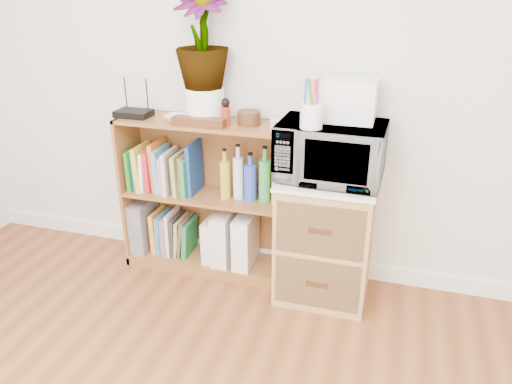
% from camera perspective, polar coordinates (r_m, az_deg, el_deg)
% --- Properties ---
extents(skirting_board, '(4.00, 0.02, 0.10)m').
position_cam_1_polar(skirting_board, '(3.24, 1.21, -7.26)').
color(skirting_board, white).
rests_on(skirting_board, ground).
extents(bookshelf, '(1.00, 0.30, 0.95)m').
position_cam_1_polar(bookshelf, '(3.03, -5.83, -0.63)').
color(bookshelf, brown).
rests_on(bookshelf, ground).
extents(wicker_unit, '(0.50, 0.45, 0.70)m').
position_cam_1_polar(wicker_unit, '(2.84, 7.92, -5.31)').
color(wicker_unit, '#9E7542').
rests_on(wicker_unit, ground).
extents(microwave, '(0.55, 0.38, 0.30)m').
position_cam_1_polar(microwave, '(2.62, 8.52, 4.61)').
color(microwave, white).
rests_on(microwave, wicker_unit).
extents(pen_cup, '(0.11, 0.11, 0.12)m').
position_cam_1_polar(pen_cup, '(2.46, 6.36, 8.66)').
color(pen_cup, white).
rests_on(pen_cup, microwave).
extents(small_appliance, '(0.27, 0.22, 0.21)m').
position_cam_1_polar(small_appliance, '(2.62, 10.63, 10.32)').
color(small_appliance, white).
rests_on(small_appliance, microwave).
extents(router, '(0.20, 0.14, 0.04)m').
position_cam_1_polar(router, '(3.03, -13.80, 8.72)').
color(router, black).
rests_on(router, bookshelf).
extents(white_bowl, '(0.13, 0.13, 0.03)m').
position_cam_1_polar(white_bowl, '(2.89, -9.11, 8.37)').
color(white_bowl, white).
rests_on(white_bowl, bookshelf).
extents(plant_pot, '(0.22, 0.22, 0.19)m').
position_cam_1_polar(plant_pot, '(2.86, -5.87, 9.95)').
color(plant_pot, white).
rests_on(plant_pot, bookshelf).
extents(potted_plant, '(0.30, 0.30, 0.53)m').
position_cam_1_polar(potted_plant, '(2.79, -6.18, 17.10)').
color(potted_plant, '#28652E').
rests_on(potted_plant, plant_pot).
extents(trinket_box, '(0.30, 0.07, 0.05)m').
position_cam_1_polar(trinket_box, '(2.76, -6.55, 7.96)').
color(trinket_box, '#3D2410').
rests_on(trinket_box, bookshelf).
extents(kokeshi_doll, '(0.05, 0.05, 0.10)m').
position_cam_1_polar(kokeshi_doll, '(2.76, -3.47, 8.67)').
color(kokeshi_doll, maroon).
rests_on(kokeshi_doll, bookshelf).
extents(wooden_bowl, '(0.13, 0.13, 0.08)m').
position_cam_1_polar(wooden_bowl, '(2.77, -0.80, 8.47)').
color(wooden_bowl, '#3A230F').
rests_on(wooden_bowl, bookshelf).
extents(paint_jars, '(0.10, 0.04, 0.05)m').
position_cam_1_polar(paint_jars, '(2.63, 2.66, 7.33)').
color(paint_jars, pink).
rests_on(paint_jars, bookshelf).
extents(file_box, '(0.10, 0.26, 0.33)m').
position_cam_1_polar(file_box, '(3.31, -12.60, -3.57)').
color(file_box, slate).
rests_on(file_box, bookshelf).
extents(magazine_holder_left, '(0.09, 0.22, 0.27)m').
position_cam_1_polar(magazine_holder_left, '(3.12, -4.89, -5.32)').
color(magazine_holder_left, silver).
rests_on(magazine_holder_left, bookshelf).
extents(magazine_holder_mid, '(0.10, 0.26, 0.32)m').
position_cam_1_polar(magazine_holder_mid, '(3.09, -3.57, -5.09)').
color(magazine_holder_mid, silver).
rests_on(magazine_holder_mid, bookshelf).
extents(magazine_holder_right, '(0.10, 0.26, 0.33)m').
position_cam_1_polar(magazine_holder_right, '(3.05, -1.18, -5.45)').
color(magazine_holder_right, silver).
rests_on(magazine_holder_right, bookshelf).
extents(cookbooks, '(0.41, 0.20, 0.31)m').
position_cam_1_polar(cookbooks, '(3.07, -10.40, 2.57)').
color(cookbooks, '#1F7420').
rests_on(cookbooks, bookshelf).
extents(liquor_bottles, '(0.46, 0.07, 0.32)m').
position_cam_1_polar(liquor_bottles, '(2.85, 0.44, 1.76)').
color(liquor_bottles, gold).
rests_on(liquor_bottles, bookshelf).
extents(lower_books, '(0.26, 0.19, 0.28)m').
position_cam_1_polar(lower_books, '(3.24, -9.42, -4.64)').
color(lower_books, orange).
rests_on(lower_books, bookshelf).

